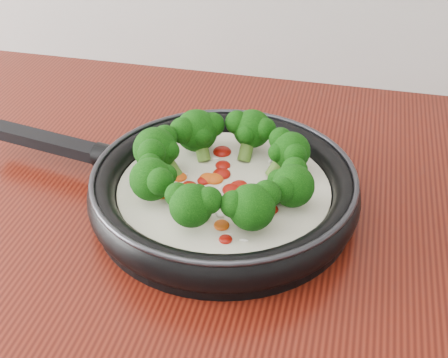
# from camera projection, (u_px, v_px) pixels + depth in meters

# --- Properties ---
(skillet) EXTENTS (0.59, 0.42, 0.10)m
(skillet) POSITION_uv_depth(u_px,v_px,m) (221.00, 185.00, 0.81)
(skillet) COLOR black
(skillet) RESTS_ON counter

